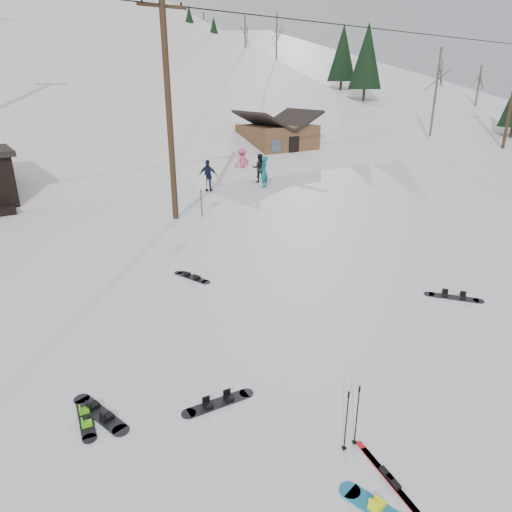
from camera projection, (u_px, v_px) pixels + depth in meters
ground at (395, 409)px, 8.47m from camera, size 200.00×200.00×0.00m
ski_slope at (25, 238)px, 55.35m from camera, size 60.00×85.24×65.97m
ridge_right at (295, 197)px, 70.97m from camera, size 45.66×93.98×54.59m
treeline_right at (324, 129)px, 59.80m from camera, size 20.00×60.00×10.00m
utility_pole at (169, 108)px, 18.69m from camera, size 2.00×0.26×9.00m
trail_sign at (201, 189)px, 20.15m from camera, size 0.50×0.09×1.85m
cabin at (277, 142)px, 34.36m from camera, size 5.39×4.40×3.77m
hero_skis at (390, 479)px, 6.93m from camera, size 0.45×1.69×0.09m
ski_poles at (352, 418)px, 7.36m from camera, size 0.32×0.09×1.17m
board_scatter_a at (218, 403)px, 8.60m from camera, size 1.47×0.37×0.10m
board_scatter_b at (100, 413)px, 8.31m from camera, size 0.64×1.54×0.11m
board_scatter_c at (86, 419)px, 8.19m from camera, size 0.39×1.29×0.09m
board_scatter_d at (454, 297)px, 12.82m from camera, size 1.06×1.34×0.11m
board_scatter_f at (192, 277)px, 14.14m from camera, size 0.65×1.41×0.10m
skier_teal at (264, 172)px, 25.95m from camera, size 0.78×0.73×1.78m
skier_dark at (259, 168)px, 27.41m from camera, size 1.04×0.97×1.70m
skier_pink at (242, 162)px, 29.34m from camera, size 1.17×0.73×1.74m
skier_navy at (208, 176)px, 25.10m from camera, size 1.02×1.01×1.73m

